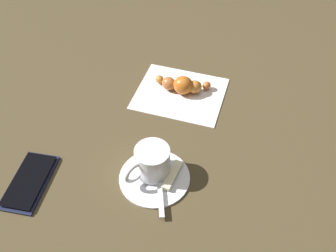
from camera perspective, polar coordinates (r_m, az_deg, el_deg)
name	(u,v)px	position (r m, az deg, el deg)	size (l,w,h in m)	color
ground_plane	(170,132)	(0.79, 0.29, -0.95)	(1.80, 1.80, 0.00)	#453A23
saucer	(153,177)	(0.71, -2.23, -7.57)	(0.13, 0.13, 0.01)	silver
espresso_cup	(151,161)	(0.69, -2.49, -5.30)	(0.09, 0.07, 0.06)	silver
teaspoon	(159,178)	(0.70, -1.34, -7.76)	(0.12, 0.05, 0.01)	silver
sugar_packet	(172,175)	(0.71, 0.64, -7.28)	(0.07, 0.02, 0.01)	beige
napkin	(180,93)	(0.87, 1.82, 4.90)	(0.16, 0.19, 0.00)	white
croissant	(182,85)	(0.86, 2.03, 6.16)	(0.06, 0.14, 0.04)	#B46F2B
cell_phone	(29,181)	(0.75, -19.96, -7.75)	(0.13, 0.07, 0.01)	black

